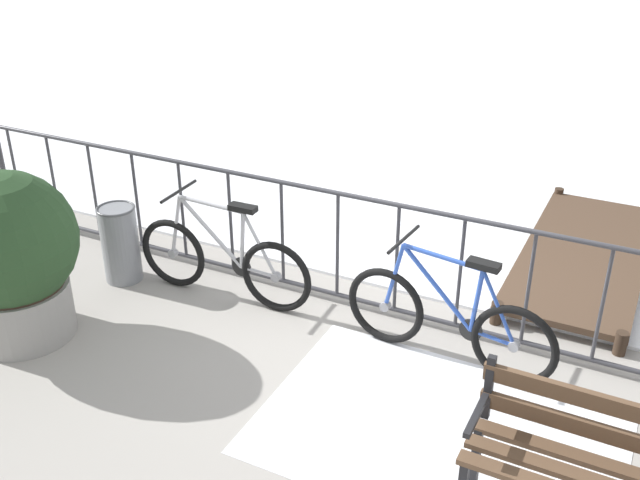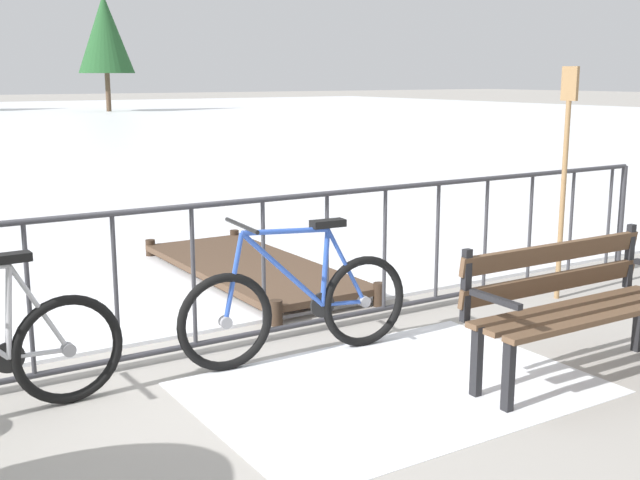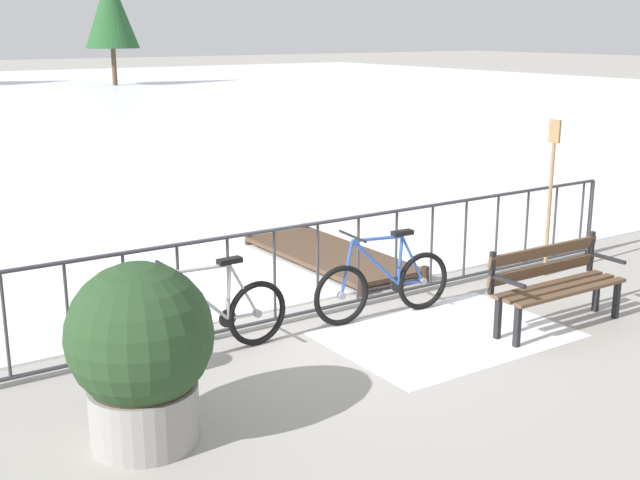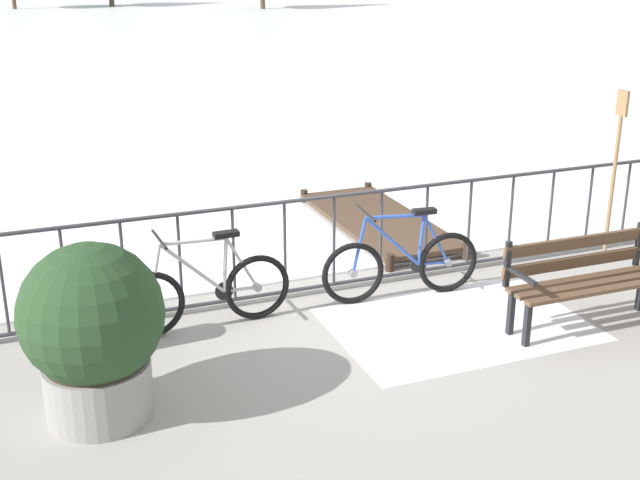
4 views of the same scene
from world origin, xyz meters
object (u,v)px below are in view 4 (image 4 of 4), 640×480
at_px(bicycle_second, 402,264).
at_px(planter_with_shrub, 93,329).
at_px(oar_upright, 615,166).
at_px(bicycle_near_railing, 205,292).
at_px(park_bench, 583,274).
at_px(trash_bin, 96,315).

distance_m(bicycle_second, planter_with_shrub, 3.45).
bearing_deg(oar_upright, bicycle_near_railing, -179.60).
height_order(bicycle_near_railing, planter_with_shrub, planter_with_shrub).
bearing_deg(planter_with_shrub, bicycle_near_railing, 46.57).
relative_size(bicycle_near_railing, park_bench, 1.07).
height_order(bicycle_near_railing, park_bench, bicycle_near_railing).
bearing_deg(oar_upright, park_bench, -136.80).
bearing_deg(bicycle_second, bicycle_near_railing, 178.96).
relative_size(bicycle_near_railing, bicycle_second, 1.00).
xyz_separation_m(bicycle_near_railing, oar_upright, (4.72, 0.03, 0.77)).
relative_size(trash_bin, oar_upright, 0.37).
distance_m(trash_bin, oar_upright, 5.81).
height_order(park_bench, oar_upright, oar_upright).
bearing_deg(park_bench, bicycle_near_railing, 160.02).
relative_size(bicycle_second, oar_upright, 0.86).
bearing_deg(trash_bin, planter_with_shrub, -96.85).
bearing_deg(bicycle_near_railing, planter_with_shrub, -133.43).
bearing_deg(park_bench, planter_with_shrub, 179.97).
bearing_deg(bicycle_second, oar_upright, 1.51).
distance_m(bicycle_second, park_bench, 1.79).
bearing_deg(bicycle_near_railing, oar_upright, 0.40).
height_order(bicycle_near_railing, oar_upright, oar_upright).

